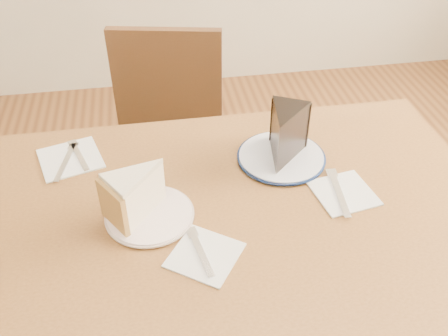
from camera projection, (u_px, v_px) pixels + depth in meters
table at (235, 242)px, 1.18m from camera, size 1.20×0.80×0.75m
chair_far at (166, 154)px, 1.71m from camera, size 0.52×0.52×0.89m
plate_cream at (150, 215)px, 1.10m from camera, size 0.19×0.19×0.01m
plate_navy at (281, 157)px, 1.27m from camera, size 0.22×0.22×0.01m
carrot_cake at (140, 193)px, 1.08m from camera, size 0.16×0.15×0.10m
chocolate_cake at (284, 138)px, 1.22m from camera, size 0.15×0.16×0.12m
napkin_cream at (205, 255)px, 1.02m from camera, size 0.18×0.18×0.00m
napkin_navy at (344, 193)px, 1.17m from camera, size 0.15×0.15×0.00m
napkin_spare at (70, 159)px, 1.27m from camera, size 0.18×0.18×0.00m
fork_cream at (200, 252)px, 1.02m from camera, size 0.04×0.14×0.00m
knife_navy at (339, 193)px, 1.16m from camera, size 0.03×0.17×0.00m
fork_spare at (79, 155)px, 1.28m from camera, size 0.06×0.14×0.00m
knife_spare at (66, 162)px, 1.26m from camera, size 0.05×0.16×0.00m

